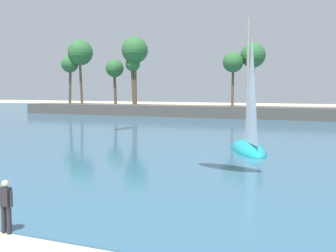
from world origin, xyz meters
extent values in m
cube|color=#33607F|center=(0.00, 53.66, 0.03)|extent=(220.00, 93.91, 0.06)
cube|color=#514C47|center=(0.00, 60.62, 0.90)|extent=(87.49, 6.00, 1.80)
cylinder|color=brown|center=(-3.55, 61.39, 5.65)|extent=(0.67, 0.99, 7.73)
sphere|color=#2D6633|center=(-3.55, 61.39, 9.50)|extent=(3.78, 3.78, 3.78)
cylinder|color=brown|center=(-36.13, 60.23, 5.33)|extent=(0.83, 0.56, 7.08)
sphere|color=#2D6633|center=(-36.13, 60.23, 8.86)|extent=(3.04, 3.04, 3.04)
cylinder|color=brown|center=(-34.14, 60.66, 6.32)|extent=(0.46, 0.93, 9.05)
sphere|color=#2D6633|center=(-34.14, 60.66, 10.84)|extent=(4.46, 4.46, 4.46)
cylinder|color=brown|center=(-6.12, 59.55, 5.10)|extent=(0.39, 0.58, 6.61)
sphere|color=#2D6633|center=(-6.12, 59.55, 8.40)|extent=(3.05, 3.05, 3.05)
cylinder|color=brown|center=(-27.71, 61.62, 4.91)|extent=(0.54, 0.77, 6.24)
sphere|color=#2D6633|center=(-27.71, 61.62, 8.02)|extent=(3.10, 3.10, 3.10)
cylinder|color=brown|center=(-23.19, 60.57, 6.35)|extent=(0.56, 0.70, 9.12)
sphere|color=#2D6633|center=(-23.19, 60.57, 10.91)|extent=(4.41, 4.41, 4.41)
cylinder|color=brown|center=(-23.52, 60.43, 5.19)|extent=(0.70, 0.67, 6.81)
sphere|color=#2D6633|center=(-23.52, 60.43, 8.58)|extent=(2.46, 2.46, 2.46)
cylinder|color=#23232D|center=(0.60, 6.70, 0.43)|extent=(0.15, 0.15, 0.86)
cylinder|color=#23232D|center=(0.82, 6.69, 0.43)|extent=(0.15, 0.15, 0.86)
cube|color=#23232D|center=(0.71, 6.69, 1.15)|extent=(0.35, 0.22, 0.58)
sphere|color=beige|center=(0.71, 6.69, 1.56)|extent=(0.21, 0.21, 0.21)
cylinder|color=#23232D|center=(0.48, 6.71, 1.11)|extent=(0.09, 0.09, 0.50)
cylinder|color=#23232D|center=(0.94, 6.68, 1.11)|extent=(0.09, 0.09, 0.50)
ellipsoid|color=teal|center=(3.69, 26.52, 0.06)|extent=(4.75, 7.13, 1.38)
cylinder|color=gray|center=(3.55, 26.83, 5.06)|extent=(0.21, 0.21, 8.62)
pyramid|color=silver|center=(4.04, 25.77, 4.41)|extent=(1.48, 2.91, 7.33)
camera|label=1|loc=(10.27, -2.98, 4.42)|focal=45.39mm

